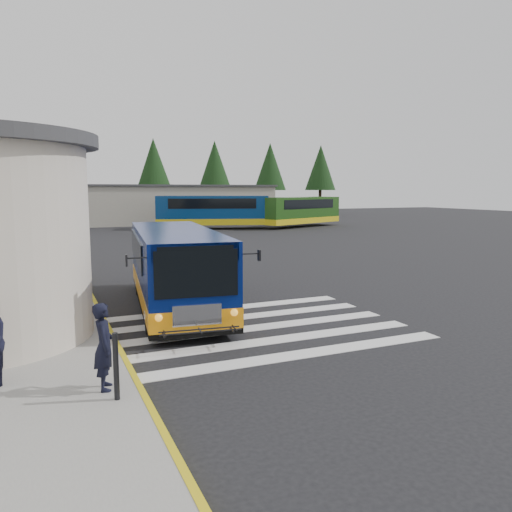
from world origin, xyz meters
name	(u,v)px	position (x,y,z in m)	size (l,w,h in m)	color
ground	(257,319)	(0.00, 0.00, 0.00)	(140.00, 140.00, 0.00)	black
curb_strip	(94,301)	(-4.05, 4.00, 0.08)	(0.12, 34.00, 0.16)	gold
crosswalk	(251,328)	(-0.50, -0.80, 0.01)	(8.00, 5.35, 0.01)	silver
depot_building	(152,204)	(6.00, 42.00, 2.11)	(26.40, 8.40, 4.20)	gray
tree_line	(140,164)	(6.29, 50.00, 6.77)	(58.40, 4.40, 10.00)	black
transit_bus	(176,271)	(-1.74, 2.28, 1.17)	(3.74, 8.91, 2.45)	navy
pedestrian_a	(104,346)	(-4.62, -3.82, 0.93)	(0.57, 0.37, 1.57)	black
bollard	(116,366)	(-4.50, -4.37, 0.73)	(0.09, 0.09, 1.16)	black
far_bus_a	(212,210)	(9.55, 32.12, 1.74)	(10.75, 5.91, 2.67)	navy
far_bus_b	(299,210)	(18.26, 31.07, 1.65)	(10.13, 6.23, 2.53)	#1C4312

